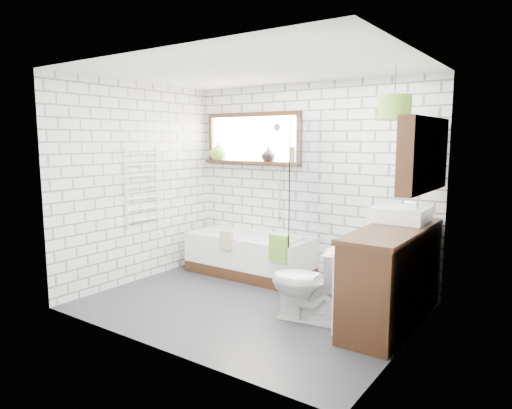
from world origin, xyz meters
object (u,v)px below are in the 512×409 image
Objects in this scene: vanity at (393,275)px; toilet at (308,283)px; pendant at (394,107)px; basin at (400,214)px; bathtub at (250,255)px.

vanity reaches higher than toilet.
pendant is at bearing 125.34° from toilet.
pendant reaches higher than vanity.
toilet is at bearing -135.50° from pendant.
pendant is at bearing 124.85° from vanity.
basin is 1.19m from toilet.
vanity is at bearing -79.84° from basin.
bathtub is 2.17m from basin.
toilet is 2.38× the size of pendant.
toilet is (1.38, -0.93, 0.11)m from bathtub.
basin is 1.09m from pendant.
vanity is 5.14× the size of pendant.
pendant is (-0.11, 0.15, 1.62)m from vanity.
pendant reaches higher than basin.
toilet is 1.91m from pendant.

